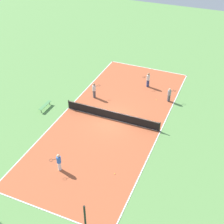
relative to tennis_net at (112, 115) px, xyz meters
name	(u,v)px	position (x,y,z in m)	size (l,w,h in m)	color
ground_plane	(112,119)	(0.00, 0.00, -0.54)	(80.00, 80.00, 0.00)	#60934C
court_surface	(112,119)	(0.00, 0.00, -0.53)	(10.12, 24.02, 0.02)	#B75633
tennis_net	(112,115)	(0.00, 0.00, 0.00)	(9.92, 0.10, 1.03)	black
bench	(45,105)	(7.21, 0.97, -0.15)	(0.36, 1.88, 0.45)	#4C8C4C
player_far_white	(148,79)	(-1.35, -7.49, 0.51)	(0.90, 0.89, 1.78)	navy
player_near_blue	(59,161)	(1.24, 8.08, 0.45)	(0.90, 0.89, 1.68)	white
player_near_white	(94,89)	(3.37, -2.97, 0.52)	(0.87, 0.92, 1.79)	#4C4C51
player_baseline_gray	(169,94)	(-4.40, -5.43, 0.39)	(0.94, 0.84, 1.60)	#4C4C51
tennis_ball_midcourt	(92,90)	(4.24, -4.13, -0.49)	(0.07, 0.07, 0.07)	#CCE033
tennis_ball_far_baseline	(180,76)	(-4.25, -11.45, -0.49)	(0.07, 0.07, 0.07)	#CCE033
tennis_ball_left_sideline	(156,100)	(-3.11, -5.13, -0.49)	(0.07, 0.07, 0.07)	#CCE033
tennis_ball_right_alley	(115,174)	(-3.10, 6.75, -0.49)	(0.07, 0.07, 0.07)	#CCE033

